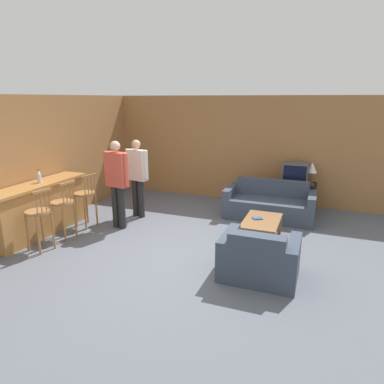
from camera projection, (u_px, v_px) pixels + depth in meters
The scene contains 17 objects.
ground_plane at pixel (181, 253), 5.80m from camera, with size 24.00×24.00×0.00m, color #565B66.
wall_back at pixel (235, 149), 8.61m from camera, with size 9.40×0.08×2.60m.
wall_left at pixel (72, 155), 7.68m from camera, with size 0.08×8.51×2.60m.
bar_counter at pixel (40, 209), 6.51m from camera, with size 0.55×2.15×1.00m.
bar_chair_near at pixel (39, 217), 5.75m from camera, with size 0.47×0.47×1.10m.
bar_chair_mid at pixel (63, 207), 6.28m from camera, with size 0.44×0.44×1.10m.
bar_chair_far at pixel (85, 198), 6.86m from camera, with size 0.49×0.49×1.10m.
couch_far at pixel (269, 205), 7.45m from camera, with size 1.90×0.88×0.79m.
armchair_near at pixel (259, 259), 4.93m from camera, with size 1.09×0.84×0.77m.
coffee_table at pixel (262, 223), 6.19m from camera, with size 0.63×1.02×0.41m.
tv_unit at pixel (294, 196), 8.01m from camera, with size 0.97×0.56×0.62m.
tv at pixel (295, 173), 7.86m from camera, with size 0.56×0.47×0.49m.
bottle at pixel (39, 177), 6.41m from camera, with size 0.08×0.08×0.25m.
book_on_table at pixel (257, 218), 6.24m from camera, with size 0.21×0.20×0.02m.
table_lamp at pixel (312, 169), 7.70m from camera, with size 0.23×0.23×0.52m.
person_by_window at pixel (137, 174), 7.35m from camera, with size 0.58×0.26×1.69m.
person_by_counter at pixel (117, 180), 6.69m from camera, with size 0.59×0.26×1.75m.
Camera 1 is at (2.08, -4.90, 2.54)m, focal length 32.00 mm.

